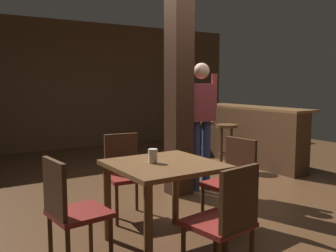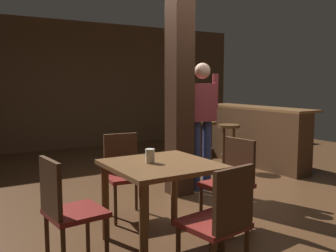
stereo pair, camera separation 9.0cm
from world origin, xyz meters
name	(u,v)px [view 1 (the left image)]	position (x,y,z in m)	size (l,w,h in m)	color
ground_plane	(205,197)	(0.00, 0.00, 0.00)	(10.80, 10.80, 0.00)	#4C301C
wall_back	(81,85)	(0.00, 4.50, 1.40)	(8.00, 0.10, 2.80)	brown
pillar	(179,87)	(-0.19, 0.33, 1.40)	(0.28, 0.28, 2.80)	#382114
dining_table	(164,178)	(-1.19, -0.90, 0.62)	(0.90, 0.90, 0.76)	brown
chair_west	(70,208)	(-2.05, -0.92, 0.51)	(0.46, 0.46, 0.89)	maroon
chair_south	(226,219)	(-1.20, -1.73, 0.51)	(0.47, 0.47, 0.89)	maroon
chair_east	(233,178)	(-0.37, -0.91, 0.51)	(0.46, 0.46, 0.89)	maroon
chair_north	(125,171)	(-1.15, -0.03, 0.51)	(0.47, 0.47, 0.89)	maroon
napkin_cup	(153,156)	(-1.27, -0.85, 0.82)	(0.08, 0.08, 0.13)	silver
standing_person	(201,117)	(0.16, 0.31, 1.00)	(0.47, 0.26, 1.72)	maroon
bar_counter	(250,135)	(1.90, 1.13, 0.53)	(0.56, 2.29, 1.03)	brown
bar_stool_near	(226,135)	(1.30, 1.07, 0.57)	(0.36, 0.36, 0.76)	#4C3319
bar_stool_mid	(203,131)	(1.31, 1.72, 0.57)	(0.37, 0.37, 0.75)	#4C3319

